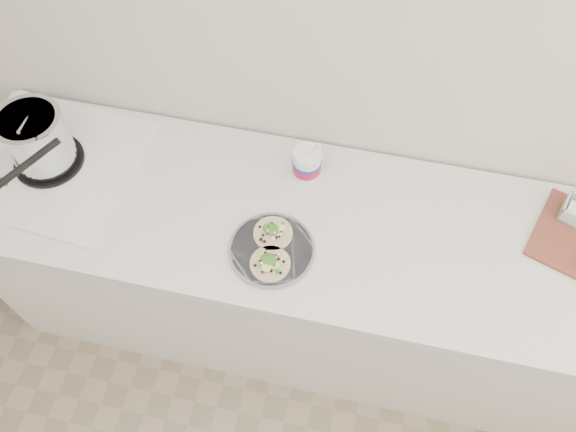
# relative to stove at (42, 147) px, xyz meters

# --- Properties ---
(counter) EXTENTS (2.44, 0.66, 0.90)m
(counter) POSITION_rel_stove_xyz_m (0.92, -0.02, -0.54)
(counter) COLOR silver
(counter) RESTS_ON ground
(stove) EXTENTS (0.62, 0.58, 0.28)m
(stove) POSITION_rel_stove_xyz_m (0.00, 0.00, 0.00)
(stove) COLOR silver
(stove) RESTS_ON counter
(taco_plate) EXTENTS (0.27, 0.27, 0.04)m
(taco_plate) POSITION_rel_stove_xyz_m (0.82, -0.17, -0.07)
(taco_plate) COLOR slate
(taco_plate) RESTS_ON counter
(tub) EXTENTS (0.10, 0.10, 0.22)m
(tub) POSITION_rel_stove_xyz_m (0.87, 0.15, -0.02)
(tub) COLOR white
(tub) RESTS_ON counter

